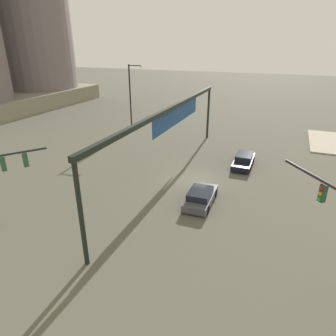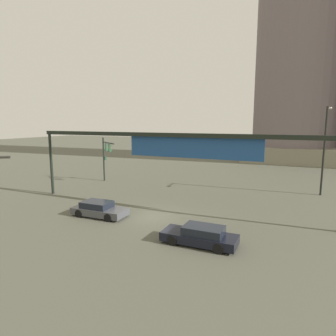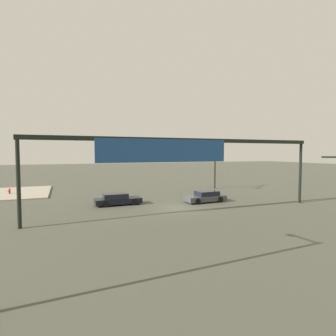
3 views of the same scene
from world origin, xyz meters
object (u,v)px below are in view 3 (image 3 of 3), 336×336
sedan_car_waiting_far (205,197)px  fire_hydrant_on_curb (10,191)px  sedan_car_approaching (117,199)px  traffic_signal_opposite_side (212,163)px

sedan_car_waiting_far → fire_hydrant_on_curb: bearing=-34.6°
sedan_car_approaching → sedan_car_waiting_far: size_ratio=1.04×
fire_hydrant_on_curb → traffic_signal_opposite_side: bearing=169.5°
sedan_car_approaching → fire_hydrant_on_curb: sedan_car_approaching is taller
fire_hydrant_on_curb → sedan_car_waiting_far: bearing=147.1°
sedan_car_waiting_far → fire_hydrant_on_curb: 24.75m
traffic_signal_opposite_side → sedan_car_waiting_far: size_ratio=1.30×
traffic_signal_opposite_side → sedan_car_approaching: (15.11, 6.53, -3.37)m
sedan_car_waiting_far → fire_hydrant_on_curb: (20.79, -13.43, -0.09)m
traffic_signal_opposite_side → fire_hydrant_on_curb: size_ratio=8.32×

